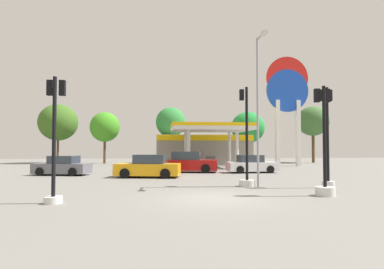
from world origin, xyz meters
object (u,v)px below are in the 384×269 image
(traffic_signal_1, at_px, (324,163))
(traffic_signal_3, at_px, (246,161))
(car_0, at_px, (62,166))
(tree_3, at_px, (248,128))
(car_2, at_px, (148,167))
(car_3, at_px, (188,163))
(traffic_signal_2, at_px, (54,149))
(station_pole_sign, at_px, (287,96))
(tree_1, at_px, (105,127))
(tree_0, at_px, (58,122))
(car_1, at_px, (252,165))
(corner_streetlamp, at_px, (259,97))
(tree_4, at_px, (313,121))
(traffic_signal_0, at_px, (327,147))
(tree_2, at_px, (171,122))

(traffic_signal_1, height_order, traffic_signal_3, traffic_signal_3)
(car_0, distance_m, tree_3, 24.47)
(car_2, height_order, traffic_signal_3, traffic_signal_3)
(car_3, distance_m, traffic_signal_2, 15.36)
(station_pole_sign, xyz_separation_m, car_3, (-11.18, -7.36, -6.63))
(traffic_signal_3, xyz_separation_m, tree_1, (-11.25, 24.17, 3.12))
(traffic_signal_2, bearing_deg, tree_0, 106.61)
(car_1, bearing_deg, corner_streetlamp, -103.21)
(car_3, relative_size, tree_1, 0.78)
(car_1, bearing_deg, traffic_signal_1, -91.44)
(station_pole_sign, height_order, traffic_signal_2, station_pole_sign)
(car_3, distance_m, tree_4, 22.78)
(traffic_signal_3, bearing_deg, traffic_signal_0, -14.04)
(tree_0, xyz_separation_m, tree_3, (23.67, -1.59, -0.60))
(tree_0, xyz_separation_m, corner_streetlamp, (17.73, -26.04, -0.50))
(car_3, relative_size, traffic_signal_3, 0.95)
(car_3, bearing_deg, station_pole_sign, 33.34)
(car_0, bearing_deg, tree_4, 31.29)
(traffic_signal_0, distance_m, tree_4, 27.46)
(car_1, height_order, tree_4, tree_4)
(traffic_signal_3, relative_size, tree_4, 0.71)
(tree_1, bearing_deg, car_2, -72.18)
(car_2, relative_size, tree_1, 0.72)
(traffic_signal_3, bearing_deg, car_1, 72.89)
(car_1, xyz_separation_m, traffic_signal_1, (-0.31, -12.32, 0.75))
(tree_2, bearing_deg, traffic_signal_3, -82.68)
(car_2, bearing_deg, station_pole_sign, 39.17)
(car_3, xyz_separation_m, corner_streetlamp, (2.78, -10.18, 3.81))
(tree_2, xyz_separation_m, tree_4, (18.21, -1.19, 0.19))
(corner_streetlamp, bearing_deg, tree_2, 98.37)
(car_0, distance_m, traffic_signal_0, 17.76)
(tree_4, bearing_deg, tree_1, 179.46)
(tree_1, bearing_deg, tree_2, 6.69)
(traffic_signal_0, height_order, tree_3, tree_3)
(car_1, height_order, traffic_signal_1, traffic_signal_1)
(car_1, distance_m, traffic_signal_2, 17.18)
(car_2, distance_m, tree_4, 27.75)
(traffic_signal_3, relative_size, tree_0, 0.70)
(traffic_signal_1, xyz_separation_m, traffic_signal_3, (-2.40, 3.52, -0.08))
(traffic_signal_1, relative_size, tree_1, 0.73)
(station_pole_sign, distance_m, traffic_signal_3, 20.22)
(car_1, bearing_deg, traffic_signal_0, -83.23)
(traffic_signal_3, bearing_deg, corner_streetlamp, -40.39)
(station_pole_sign, distance_m, tree_3, 7.90)
(car_3, relative_size, corner_streetlamp, 0.64)
(car_3, height_order, tree_1, tree_1)
(station_pole_sign, distance_m, car_1, 12.38)
(tree_1, bearing_deg, tree_0, 166.61)
(station_pole_sign, bearing_deg, tree_0, 161.98)
(tree_2, bearing_deg, traffic_signal_2, -99.70)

